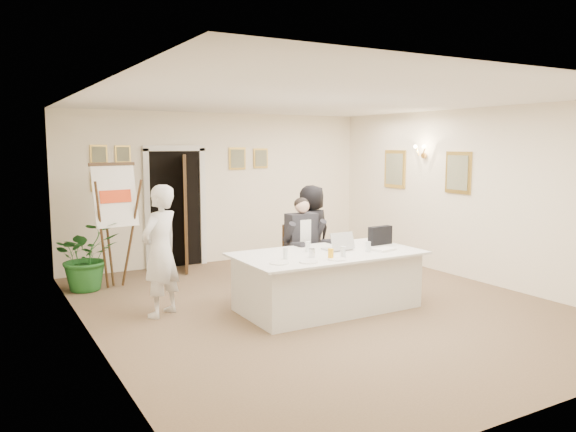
{
  "coord_description": "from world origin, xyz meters",
  "views": [
    {
      "loc": [
        -4.14,
        -6.32,
        2.21
      ],
      "look_at": [
        -0.18,
        0.6,
        1.2
      ],
      "focal_mm": 35.0,
      "sensor_mm": 36.0,
      "label": 1
    }
  ],
  "objects_px": {
    "flip_chart": "(114,232)",
    "laptop": "(337,240)",
    "standing_man": "(160,251)",
    "paper_stack": "(384,249)",
    "laptop_bag": "(380,235)",
    "oj_glass": "(331,254)",
    "standing_woman": "(312,231)",
    "steel_jug": "(312,253)",
    "potted_palm": "(87,256)",
    "conference_table": "(327,280)",
    "seated_man": "(303,245)"
  },
  "relations": [
    {
      "from": "standing_woman",
      "to": "paper_stack",
      "type": "bearing_deg",
      "value": 78.98
    },
    {
      "from": "seated_man",
      "to": "oj_glass",
      "type": "height_order",
      "value": "seated_man"
    },
    {
      "from": "potted_palm",
      "to": "paper_stack",
      "type": "relative_size",
      "value": 3.61
    },
    {
      "from": "oj_glass",
      "to": "laptop_bag",
      "type": "bearing_deg",
      "value": 22.46
    },
    {
      "from": "seated_man",
      "to": "flip_chart",
      "type": "relative_size",
      "value": 0.76
    },
    {
      "from": "steel_jug",
      "to": "conference_table",
      "type": "bearing_deg",
      "value": 25.85
    },
    {
      "from": "laptop",
      "to": "oj_glass",
      "type": "height_order",
      "value": "laptop"
    },
    {
      "from": "standing_woman",
      "to": "steel_jug",
      "type": "xyz_separation_m",
      "value": [
        -1.17,
        -1.87,
        0.06
      ]
    },
    {
      "from": "laptop_bag",
      "to": "oj_glass",
      "type": "height_order",
      "value": "laptop_bag"
    },
    {
      "from": "flip_chart",
      "to": "paper_stack",
      "type": "bearing_deg",
      "value": -43.05
    },
    {
      "from": "standing_man",
      "to": "paper_stack",
      "type": "xyz_separation_m",
      "value": [
        2.8,
        -1.07,
        -0.06
      ]
    },
    {
      "from": "conference_table",
      "to": "laptop_bag",
      "type": "bearing_deg",
      "value": 6.87
    },
    {
      "from": "standing_man",
      "to": "laptop_bag",
      "type": "height_order",
      "value": "standing_man"
    },
    {
      "from": "laptop",
      "to": "standing_man",
      "type": "bearing_deg",
      "value": 161.22
    },
    {
      "from": "standing_woman",
      "to": "paper_stack",
      "type": "height_order",
      "value": "standing_woman"
    },
    {
      "from": "standing_woman",
      "to": "standing_man",
      "type": "bearing_deg",
      "value": 8.27
    },
    {
      "from": "seated_man",
      "to": "potted_palm",
      "type": "xyz_separation_m",
      "value": [
        -2.81,
        1.73,
        -0.19
      ]
    },
    {
      "from": "laptop",
      "to": "seated_man",
      "type": "bearing_deg",
      "value": 92.12
    },
    {
      "from": "conference_table",
      "to": "steel_jug",
      "type": "bearing_deg",
      "value": -154.15
    },
    {
      "from": "seated_man",
      "to": "laptop",
      "type": "height_order",
      "value": "seated_man"
    },
    {
      "from": "laptop",
      "to": "paper_stack",
      "type": "height_order",
      "value": "laptop"
    },
    {
      "from": "standing_woman",
      "to": "laptop_bag",
      "type": "height_order",
      "value": "standing_woman"
    },
    {
      "from": "oj_glass",
      "to": "seated_man",
      "type": "bearing_deg",
      "value": 73.88
    },
    {
      "from": "flip_chart",
      "to": "laptop",
      "type": "height_order",
      "value": "flip_chart"
    },
    {
      "from": "conference_table",
      "to": "oj_glass",
      "type": "height_order",
      "value": "oj_glass"
    },
    {
      "from": "conference_table",
      "to": "standing_woman",
      "type": "distance_m",
      "value": 1.92
    },
    {
      "from": "potted_palm",
      "to": "laptop_bag",
      "type": "bearing_deg",
      "value": -34.86
    },
    {
      "from": "laptop",
      "to": "oj_glass",
      "type": "xyz_separation_m",
      "value": [
        -0.43,
        -0.48,
        -0.07
      ]
    },
    {
      "from": "conference_table",
      "to": "standing_woman",
      "type": "height_order",
      "value": "standing_woman"
    },
    {
      "from": "standing_man",
      "to": "oj_glass",
      "type": "bearing_deg",
      "value": 113.63
    },
    {
      "from": "steel_jug",
      "to": "flip_chart",
      "type": "bearing_deg",
      "value": 124.9
    },
    {
      "from": "conference_table",
      "to": "seated_man",
      "type": "height_order",
      "value": "seated_man"
    },
    {
      "from": "potted_palm",
      "to": "conference_table",
      "type": "bearing_deg",
      "value": -45.09
    },
    {
      "from": "flip_chart",
      "to": "standing_man",
      "type": "bearing_deg",
      "value": -83.43
    },
    {
      "from": "laptop_bag",
      "to": "oj_glass",
      "type": "bearing_deg",
      "value": -161.56
    },
    {
      "from": "seated_man",
      "to": "standing_woman",
      "type": "bearing_deg",
      "value": 38.02
    },
    {
      "from": "flip_chart",
      "to": "laptop",
      "type": "xyz_separation_m",
      "value": [
        2.47,
        -2.43,
        0.03
      ]
    },
    {
      "from": "seated_man",
      "to": "laptop_bag",
      "type": "height_order",
      "value": "seated_man"
    },
    {
      "from": "standing_man",
      "to": "potted_palm",
      "type": "relative_size",
      "value": 1.61
    },
    {
      "from": "standing_man",
      "to": "steel_jug",
      "type": "relative_size",
      "value": 15.54
    },
    {
      "from": "potted_palm",
      "to": "steel_jug",
      "type": "xyz_separation_m",
      "value": [
        2.28,
        -2.82,
        0.3
      ]
    },
    {
      "from": "paper_stack",
      "to": "oj_glass",
      "type": "bearing_deg",
      "value": -173.41
    },
    {
      "from": "standing_man",
      "to": "oj_glass",
      "type": "distance_m",
      "value": 2.19
    },
    {
      "from": "seated_man",
      "to": "conference_table",
      "type": "bearing_deg",
      "value": -112.99
    },
    {
      "from": "flip_chart",
      "to": "laptop_bag",
      "type": "height_order",
      "value": "flip_chart"
    },
    {
      "from": "laptop",
      "to": "standing_woman",
      "type": "bearing_deg",
      "value": 67.99
    },
    {
      "from": "standing_man",
      "to": "standing_woman",
      "type": "height_order",
      "value": "standing_man"
    },
    {
      "from": "conference_table",
      "to": "laptop",
      "type": "relative_size",
      "value": 6.6
    },
    {
      "from": "conference_table",
      "to": "oj_glass",
      "type": "relative_size",
      "value": 19.26
    },
    {
      "from": "flip_chart",
      "to": "potted_palm",
      "type": "xyz_separation_m",
      "value": [
        -0.4,
        0.11,
        -0.35
      ]
    }
  ]
}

